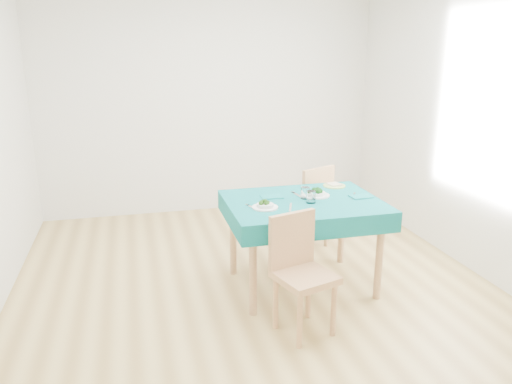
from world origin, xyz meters
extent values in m
cube|color=#A68445|center=(0.00, 0.00, -0.01)|extent=(4.00, 4.50, 0.02)
cube|color=silver|center=(0.00, 2.25, 1.35)|extent=(4.00, 0.02, 2.70)
cube|color=silver|center=(0.00, -2.25, 1.35)|extent=(4.00, 0.02, 2.70)
cube|color=silver|center=(2.00, 0.00, 1.35)|extent=(0.02, 4.50, 2.70)
cube|color=#095F62|center=(0.39, -0.03, 0.38)|extent=(1.24, 0.94, 0.76)
cube|color=tan|center=(0.17, -0.72, 0.46)|extent=(0.47, 0.50, 0.93)
cube|color=tan|center=(0.72, 0.82, 0.49)|extent=(0.54, 0.56, 0.99)
cube|color=silver|center=(-0.05, -0.11, 0.76)|extent=(0.08, 0.17, 0.00)
cube|color=silver|center=(0.23, -0.18, 0.76)|extent=(0.09, 0.21, 0.00)
cube|color=silver|center=(0.39, 0.12, 0.76)|extent=(0.05, 0.19, 0.00)
cube|color=silver|center=(0.84, -0.01, 0.76)|extent=(0.12, 0.18, 0.00)
cube|color=#0C6A6C|center=(0.17, 0.12, 0.76)|extent=(0.19, 0.13, 0.01)
cube|color=#0C6A6C|center=(0.89, -0.06, 0.76)|extent=(0.19, 0.14, 0.01)
cylinder|color=white|center=(0.42, 0.02, 0.81)|extent=(0.08, 0.08, 0.10)
cylinder|color=white|center=(0.43, -0.10, 0.81)|extent=(0.08, 0.08, 0.10)
cylinder|color=#B4D96A|center=(0.80, 0.31, 0.76)|extent=(0.20, 0.20, 0.01)
cube|color=beige|center=(0.80, 0.31, 0.78)|extent=(0.12, 0.12, 0.02)
camera|label=1|loc=(-0.94, -3.69, 1.96)|focal=35.00mm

